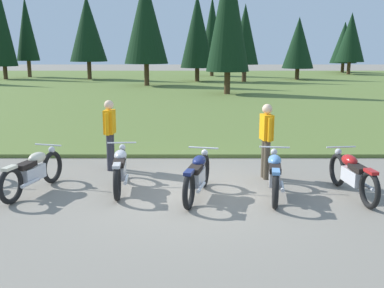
{
  "coord_description": "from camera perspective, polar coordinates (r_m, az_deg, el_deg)",
  "views": [
    {
      "loc": [
        -0.03,
        -8.7,
        2.88
      ],
      "look_at": [
        0.0,
        0.6,
        0.9
      ],
      "focal_mm": 42.71,
      "sensor_mm": 36.0,
      "label": 1
    }
  ],
  "objects": [
    {
      "name": "motorcycle_red",
      "position": [
        9.49,
        19.23,
        -3.59
      ],
      "size": [
        0.62,
        2.1,
        0.88
      ],
      "color": "black",
      "rests_on": "ground"
    },
    {
      "name": "grass_moorland",
      "position": [
        33.86,
        -0.13,
        7.21
      ],
      "size": [
        80.0,
        44.0,
        0.1
      ],
      "primitive_type": "cube",
      "color": "#5B7033",
      "rests_on": "ground"
    },
    {
      "name": "motorcycle_silver",
      "position": [
        9.48,
        -9.12,
        -3.07
      ],
      "size": [
        0.62,
        2.1,
        0.88
      ],
      "color": "black",
      "rests_on": "ground"
    },
    {
      "name": "rider_checking_bike",
      "position": [
        10.18,
        9.09,
        0.92
      ],
      "size": [
        0.27,
        0.54,
        1.67
      ],
      "color": "#4C4233",
      "rests_on": "ground"
    },
    {
      "name": "rider_in_hivis_vest",
      "position": [
        10.94,
        -10.4,
        1.65
      ],
      "size": [
        0.25,
        0.55,
        1.67
      ],
      "color": "#2D2D38",
      "rests_on": "ground"
    },
    {
      "name": "motorcycle_cream",
      "position": [
        9.7,
        -19.38,
        -3.26
      ],
      "size": [
        0.79,
        2.05,
        0.88
      ],
      "color": "black",
      "rests_on": "ground"
    },
    {
      "name": "motorcycle_sky_blue",
      "position": [
        9.09,
        10.1,
        -3.76
      ],
      "size": [
        0.62,
        2.09,
        0.88
      ],
      "color": "black",
      "rests_on": "ground"
    },
    {
      "name": "motorcycle_navy",
      "position": [
        8.89,
        0.52,
        -3.93
      ],
      "size": [
        0.72,
        2.07,
        0.88
      ],
      "color": "black",
      "rests_on": "ground"
    },
    {
      "name": "forest_treeline",
      "position": [
        39.29,
        -0.87,
        14.12
      ],
      "size": [
        44.83,
        26.93,
        8.68
      ],
      "color": "#47331E",
      "rests_on": "ground"
    },
    {
      "name": "ground_plane",
      "position": [
        9.17,
        0.01,
        -6.3
      ],
      "size": [
        140.0,
        140.0,
        0.0
      ],
      "primitive_type": "plane",
      "color": "gray"
    }
  ]
}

